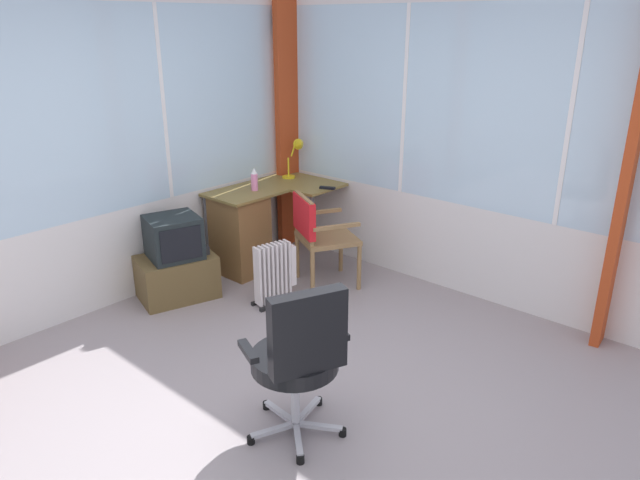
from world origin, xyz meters
The scene contains 13 objects.
ground centered at (0.00, 0.00, -0.03)m, with size 5.50×5.27×0.06m, color gray.
north_window_panel centered at (0.00, 2.17, 1.29)m, with size 4.50×0.07×2.60m.
east_window_panel centered at (2.28, 0.00, 1.29)m, with size 0.07×4.27×2.60m.
curtain_corner centered at (2.15, 2.04, 1.25)m, with size 0.29×0.07×2.50m, color #AC3D1B.
curtain_east_far centered at (2.20, -1.18, 1.25)m, with size 0.29×0.07×2.50m, color #AC3D1B.
desk centered at (1.31, 1.84, 0.42)m, with size 1.20×0.81×0.78m.
desk_lamp centered at (2.07, 1.85, 1.04)m, with size 0.24×0.21×0.40m.
tv_remote centered at (1.94, 1.33, 0.79)m, with size 0.04×0.15×0.02m, color black.
spray_bottle centered at (1.45, 1.81, 0.88)m, with size 0.06×0.06×0.22m.
wooden_armchair centered at (1.50, 1.09, 0.55)m, with size 0.65×0.65×0.85m.
office_chair centered at (-0.12, -0.24, 0.57)m, with size 0.63×0.60×0.98m.
tv_on_stand centered at (0.53, 1.83, 0.33)m, with size 0.74×0.61×0.74m.
space_heater centered at (1.01, 1.11, 0.27)m, with size 0.41×0.24×0.54m.
Camera 1 is at (-2.13, -2.16, 2.27)m, focal length 32.78 mm.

